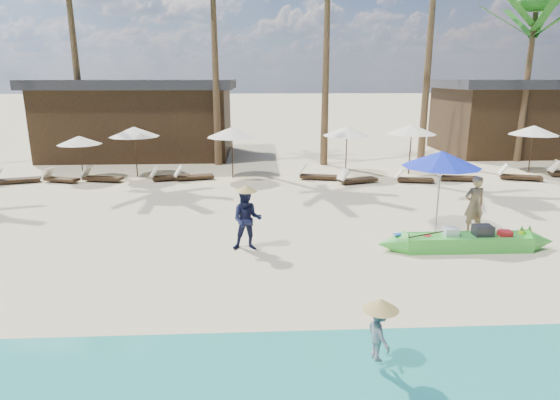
{
  "coord_description": "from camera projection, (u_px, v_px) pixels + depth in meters",
  "views": [
    {
      "loc": [
        -1.38,
        -10.03,
        4.46
      ],
      "look_at": [
        -0.76,
        2.0,
        1.28
      ],
      "focal_mm": 30.0,
      "sensor_mm": 36.0,
      "label": 1
    }
  ],
  "objects": [
    {
      "name": "ground",
      "position": [
        317.0,
        274.0,
        10.9
      ],
      "size": [
        240.0,
        240.0,
        0.0
      ],
      "primitive_type": "plane",
      "color": "beige",
      "rests_on": "ground"
    },
    {
      "name": "green_canoe",
      "position": [
        466.0,
        242.0,
        12.39
      ],
      "size": [
        5.31,
        0.74,
        0.68
      ],
      "rotation": [
        0.0,
        0.0,
        -0.01
      ],
      "color": "green",
      "rests_on": "ground"
    },
    {
      "name": "tourist",
      "position": [
        474.0,
        205.0,
        13.62
      ],
      "size": [
        0.67,
        0.48,
        1.71
      ],
      "primitive_type": "imported",
      "rotation": [
        0.0,
        0.0,
        3.26
      ],
      "color": "tan",
      "rests_on": "ground"
    },
    {
      "name": "vendor_green",
      "position": [
        247.0,
        220.0,
        12.28
      ],
      "size": [
        0.83,
        0.67,
        1.65
      ],
      "primitive_type": "imported",
      "rotation": [
        0.0,
        0.0,
        -0.05
      ],
      "color": "#161A3D",
      "rests_on": "ground"
    },
    {
      "name": "vendor_yellow",
      "position": [
        379.0,
        333.0,
        7.2
      ],
      "size": [
        0.46,
        0.65,
        0.92
      ],
      "primitive_type": "imported",
      "rotation": [
        0.0,
        0.0,
        1.78
      ],
      "color": "gray",
      "rests_on": "ground"
    },
    {
      "name": "blue_umbrella",
      "position": [
        442.0,
        159.0,
        13.39
      ],
      "size": [
        2.24,
        2.24,
        2.41
      ],
      "color": "#99999E",
      "rests_on": "ground"
    },
    {
      "name": "resort_parasol_3",
      "position": [
        79.0,
        140.0,
        20.55
      ],
      "size": [
        1.89,
        1.89,
        1.95
      ],
      "color": "#342315",
      "rests_on": "ground"
    },
    {
      "name": "lounger_3_left",
      "position": [
        15.0,
        179.0,
        20.12
      ],
      "size": [
        1.85,
        1.05,
        0.6
      ],
      "rotation": [
        0.0,
        0.0,
        0.31
      ],
      "color": "#342315",
      "rests_on": "ground"
    },
    {
      "name": "lounger_3_right",
      "position": [
        59.0,
        178.0,
        20.36
      ],
      "size": [
        1.69,
        0.98,
        0.55
      ],
      "rotation": [
        0.0,
        0.0,
        -0.32
      ],
      "color": "#342315",
      "rests_on": "ground"
    },
    {
      "name": "resort_parasol_4",
      "position": [
        134.0,
        132.0,
        20.97
      ],
      "size": [
        2.23,
        2.23,
        2.29
      ],
      "color": "#342315",
      "rests_on": "ground"
    },
    {
      "name": "lounger_4_left",
      "position": [
        100.0,
        177.0,
        20.47
      ],
      "size": [
        1.86,
        0.92,
        0.6
      ],
      "rotation": [
        0.0,
        0.0,
        -0.22
      ],
      "color": "#342315",
      "rests_on": "ground"
    },
    {
      "name": "lounger_4_right",
      "position": [
        169.0,
        176.0,
        20.68
      ],
      "size": [
        1.84,
        0.98,
        0.6
      ],
      "rotation": [
        0.0,
        0.0,
        0.26
      ],
      "color": "#342315",
      "rests_on": "ground"
    },
    {
      "name": "resort_parasol_5",
      "position": [
        232.0,
        132.0,
        20.71
      ],
      "size": [
        2.24,
        2.24,
        2.3
      ],
      "color": "#342315",
      "rests_on": "ground"
    },
    {
      "name": "lounger_5_left",
      "position": [
        192.0,
        176.0,
        20.78
      ],
      "size": [
        1.8,
        0.94,
        0.58
      ],
      "rotation": [
        0.0,
        0.0,
        0.25
      ],
      "color": "#342315",
      "rests_on": "ground"
    },
    {
      "name": "resort_parasol_6",
      "position": [
        347.0,
        131.0,
        21.36
      ],
      "size": [
        2.22,
        2.22,
        2.28
      ],
      "color": "#342315",
      "rests_on": "ground"
    },
    {
      "name": "lounger_6_left",
      "position": [
        316.0,
        175.0,
        20.9
      ],
      "size": [
        1.79,
        0.9,
        0.58
      ],
      "rotation": [
        0.0,
        0.0,
        -0.23
      ],
      "color": "#342315",
      "rests_on": "ground"
    },
    {
      "name": "lounger_6_right",
      "position": [
        356.0,
        179.0,
        20.11
      ],
      "size": [
        1.82,
        1.04,
        0.59
      ],
      "rotation": [
        0.0,
        0.0,
        0.31
      ],
      "color": "#342315",
      "rests_on": "ground"
    },
    {
      "name": "resort_parasol_7",
      "position": [
        412.0,
        129.0,
        21.64
      ],
      "size": [
        2.27,
        2.27,
        2.34
      ],
      "color": "#342315",
      "rests_on": "ground"
    },
    {
      "name": "lounger_7_left",
      "position": [
        412.0,
        178.0,
        20.31
      ],
      "size": [
        1.68,
        0.81,
        0.55
      ],
      "rotation": [
        0.0,
        0.0,
        -0.2
      ],
      "color": "#342315",
      "rests_on": "ground"
    },
    {
      "name": "lounger_7_right",
      "position": [
        456.0,
        176.0,
        20.61
      ],
      "size": [
        1.8,
        0.81,
        0.59
      ],
      "rotation": [
        0.0,
        0.0,
        -0.16
      ],
      "color": "#342315",
      "rests_on": "ground"
    },
    {
      "name": "resort_parasol_8",
      "position": [
        534.0,
        130.0,
        21.81
      ],
      "size": [
        2.2,
        2.2,
        2.26
      ],
      "color": "#342315",
      "rests_on": "ground"
    },
    {
      "name": "lounger_8_left",
      "position": [
        517.0,
        175.0,
        20.8
      ],
      "size": [
        1.88,
        1.12,
        0.61
      ],
      "rotation": [
        0.0,
        0.0,
        -0.34
      ],
      "color": "#342315",
      "rests_on": "ground"
    },
    {
      "name": "palm_6",
      "position": [
        534.0,
        24.0,
        23.75
      ],
      "size": [
        2.08,
        2.08,
        8.51
      ],
      "color": "brown",
      "rests_on": "ground"
    },
    {
      "name": "pavilion_west",
      "position": [
        140.0,
        117.0,
        26.84
      ],
      "size": [
        10.8,
        6.6,
        4.3
      ],
      "color": "#342315",
      "rests_on": "ground"
    },
    {
      "name": "pavilion_east",
      "position": [
        513.0,
        116.0,
        27.93
      ],
      "size": [
        8.8,
        6.6,
        4.3
      ],
      "color": "#342315",
      "rests_on": "ground"
    }
  ]
}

